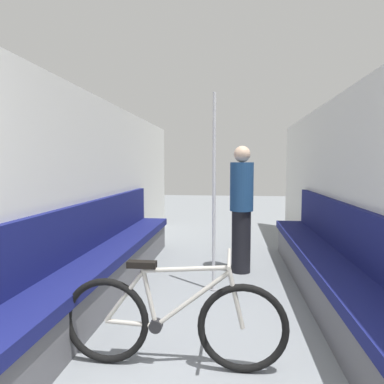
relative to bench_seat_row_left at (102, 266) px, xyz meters
The scene contains 7 objects.
wall_left 0.81m from the bench_seat_row_left, 161.77° to the right, with size 0.10×8.88×2.20m, color silver.
wall_right 2.71m from the bench_seat_row_left, ahead, with size 0.10×8.88×2.20m, color silver.
bench_seat_row_left is the anchor object (origin of this frame).
bench_seat_row_right 2.34m from the bench_seat_row_left, ahead, with size 0.46×4.47×1.00m.
bicycle 1.52m from the bench_seat_row_left, 50.75° to the right, with size 1.56×0.46×0.79m.
grab_pole_near 1.41m from the bench_seat_row_left, 15.16° to the left, with size 0.08×0.08×2.18m.
passenger_standing 1.87m from the bench_seat_row_left, 34.45° to the left, with size 0.30×0.30×1.64m.
Camera 1 is at (0.19, -0.49, 1.40)m, focal length 32.00 mm.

